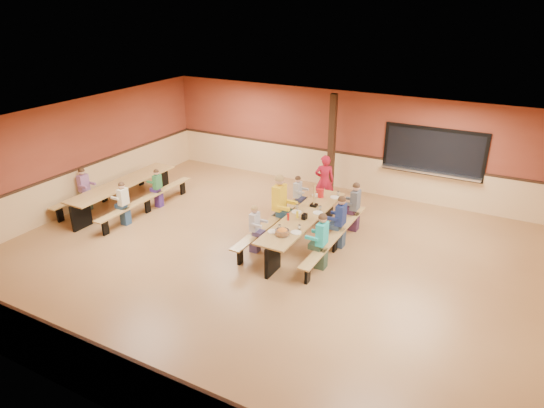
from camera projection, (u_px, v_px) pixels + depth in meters
The scene contains 23 objects.
ground at pixel (265, 257), 11.16m from camera, with size 12.00×12.00×0.00m, color brown.
room_envelope at pixel (265, 230), 10.89m from camera, with size 12.04×10.04×3.02m.
kitchen_pass_through at pixel (433, 154), 13.44m from camera, with size 2.78×0.28×1.38m.
structural_post at pixel (332, 145), 14.21m from camera, with size 0.18×0.18×3.00m, color black.
cafeteria_table_main at pixel (303, 224), 11.57m from camera, with size 1.91×3.70×0.74m.
cafeteria_table_second at pixel (124, 190), 13.60m from camera, with size 1.91×3.70×0.74m.
seated_child_white_left at pixel (255, 229), 11.18m from camera, with size 0.34×0.28×1.15m, color silver, non-canonical shape.
seated_adult_yellow at pixel (279, 204), 12.11m from camera, with size 0.51×0.41×1.49m, color yellow, non-canonical shape.
seated_child_grey_left at pixel (297, 196), 13.04m from camera, with size 0.33×0.27×1.13m, color #AEAEAE, non-canonical shape.
seated_child_teal_right at pixel (322, 242), 10.48m from camera, with size 0.41×0.33×1.28m, color #20ADA8, non-canonical shape.
seated_child_navy_right at pixel (340, 222), 11.39m from camera, with size 0.40×0.33×1.27m, color navy, non-canonical shape.
seated_child_char_right at pixel (355, 207), 12.21m from camera, with size 0.40×0.32×1.27m, color #494C52, non-canonical shape.
seated_child_purple_sec at pixel (84, 189), 13.41m from camera, with size 0.37×0.30×1.21m, color #8F5B89, non-canonical shape.
seated_child_green_sec at pixel (158, 188), 13.62m from camera, with size 0.32×0.26×1.11m, color #2E6E3D, non-canonical shape.
seated_child_tan_sec at pixel (124, 204), 12.54m from camera, with size 0.35×0.28×1.17m, color beige, non-canonical shape.
standing_woman at pixel (324, 181), 13.58m from camera, with size 0.55×0.36×1.51m, color #B0142A.
punch_pitcher at pixel (321, 193), 12.49m from camera, with size 0.16×0.16×0.22m, color red.
chip_bowl at pixel (282, 232), 10.52m from camera, with size 0.32×0.32×0.15m, color orange, non-canonical shape.
napkin_dispenser at pixel (304, 216), 11.28m from camera, with size 0.10×0.14×0.13m, color black.
condiment_mustard at pixel (297, 214), 11.34m from camera, with size 0.06×0.06×0.17m, color yellow.
condiment_ketchup at pixel (288, 217), 11.22m from camera, with size 0.06×0.06×0.17m, color #B2140F.
table_paddle at pixel (314, 201), 11.94m from camera, with size 0.16×0.16×0.56m.
place_settings at pixel (304, 213), 11.46m from camera, with size 0.65×3.30×0.11m, color beige, non-canonical shape.
Camera 1 is at (4.78, -8.52, 5.54)m, focal length 32.00 mm.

